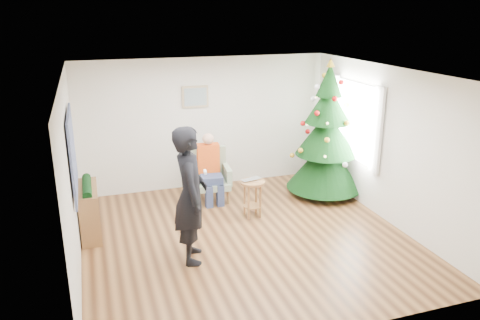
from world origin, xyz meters
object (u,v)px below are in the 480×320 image
object	(u,v)px
christmas_tree	(326,135)
console	(89,211)
standing_man	(190,195)
armchair	(210,182)
stool	(252,198)

from	to	relation	value
christmas_tree	console	distance (m)	4.47
christmas_tree	standing_man	distance (m)	3.45
console	armchair	bearing A→B (deg)	19.97
christmas_tree	console	bearing A→B (deg)	-174.82
standing_man	armchair	bearing A→B (deg)	-12.26
stool	standing_man	xyz separation A→B (m)	(-1.32, -1.11, 0.66)
christmas_tree	standing_man	size ratio (longest dim) A/B	1.33
armchair	console	xyz separation A→B (m)	(-2.19, -0.79, 0.04)
christmas_tree	console	xyz separation A→B (m)	(-4.39, -0.40, -0.78)
stool	christmas_tree	bearing A→B (deg)	18.30
armchair	console	world-z (taller)	armchair
standing_man	console	xyz separation A→B (m)	(-1.38, 1.27, -0.59)
stool	console	size ratio (longest dim) A/B	0.65
christmas_tree	console	world-z (taller)	christmas_tree
stool	standing_man	size ratio (longest dim) A/B	0.33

